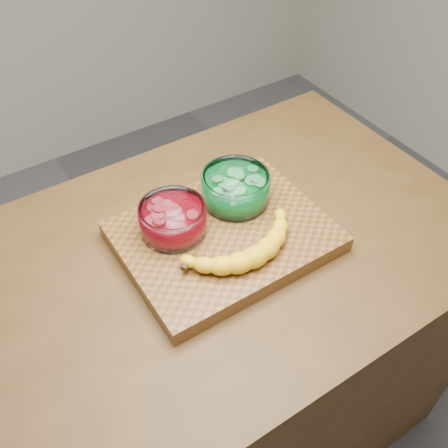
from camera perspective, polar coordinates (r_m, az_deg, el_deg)
ground at (r=1.90m, az=0.00°, el=-20.86°), size 3.50×3.50×0.00m
counter at (r=1.49m, az=0.00°, el=-13.88°), size 1.20×0.80×0.90m
cutting_board at (r=1.12m, az=0.00°, el=-1.44°), size 0.45×0.35×0.04m
bowl_red at (r=1.09m, az=-5.86°, el=0.55°), size 0.15×0.15×0.07m
bowl_green at (r=1.15m, az=1.32°, el=4.10°), size 0.16×0.16×0.07m
banana at (r=1.04m, az=2.41°, el=-2.61°), size 0.31×0.14×0.04m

